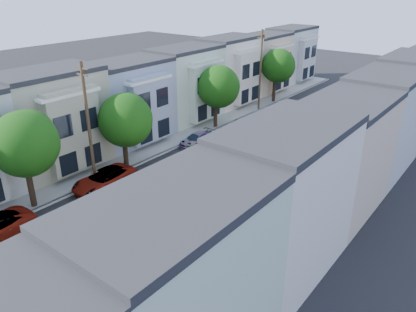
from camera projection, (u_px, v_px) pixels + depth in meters
ground at (128, 217)px, 29.10m from camera, size 160.00×160.00×0.00m
road_slab at (244, 153)px, 39.90m from camera, size 12.00×70.00×0.02m
curb_left at (196, 138)px, 43.29m from camera, size 0.30×70.00×0.15m
curb_right at (300, 168)px, 36.46m from camera, size 0.30×70.00×0.15m
sidewalk_left at (187, 136)px, 44.03m from camera, size 2.60×70.00×0.15m
sidewalk_right at (313, 172)px, 35.73m from camera, size 2.60×70.00×0.15m
centerline at (244, 153)px, 39.91m from camera, size 0.12×70.00×0.01m
townhouse_row_left at (162, 129)px, 46.20m from camera, size 5.00×70.00×8.50m
townhouse_row_right at (356, 185)px, 33.61m from camera, size 5.00×70.00×8.50m
tree_b at (24, 144)px, 28.12m from camera, size 4.70×4.70×7.57m
tree_c at (125, 120)px, 34.93m from camera, size 4.70×4.70×6.90m
tree_d at (218, 87)px, 44.48m from camera, size 4.70×4.70×7.19m
tree_e at (278, 66)px, 53.99m from camera, size 4.52×4.52×7.33m
tree_far_r at (367, 97)px, 44.45m from camera, size 3.10×3.10×5.35m
utility_pole_near at (89, 124)px, 32.02m from camera, size 1.60×0.26×10.00m
utility_pole_far at (260, 71)px, 50.76m from camera, size 1.60×0.26×10.00m
fedex_truck at (189, 176)px, 31.64m from camera, size 2.24×5.81×2.79m
lead_sedan at (272, 143)px, 40.18m from camera, size 2.75×5.51×1.50m
parked_left_c at (104, 179)px, 32.91m from camera, size 2.70×5.56×1.52m
parked_left_d at (197, 139)px, 41.49m from camera, size 1.98×4.22×1.24m
parked_right_a at (70, 307)px, 20.18m from camera, size 2.82×5.29×1.41m
parked_right_b at (179, 233)px, 26.01m from camera, size 2.06×4.72×1.50m
parked_right_c at (302, 150)px, 38.73m from camera, size 2.13×4.88×1.45m
parked_right_d at (338, 125)px, 45.22m from camera, size 2.84×5.47×1.47m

